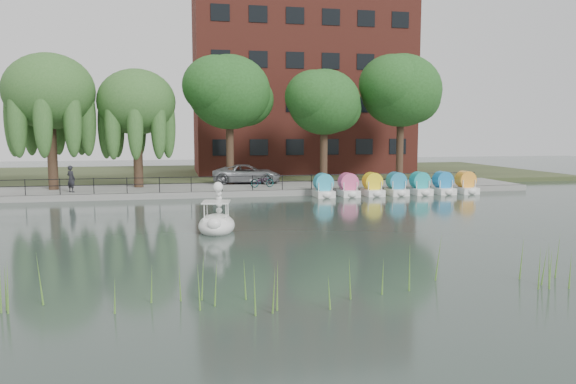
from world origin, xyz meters
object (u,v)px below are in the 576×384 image
object	(u,v)px
minivan	(247,172)
pedestrian	(71,177)
bicycle	(262,180)
swan_boat	(217,221)

from	to	relation	value
minivan	pedestrian	bearing A→B (deg)	115.01
bicycle	swan_boat	size ratio (longest dim) A/B	0.64
bicycle	pedestrian	bearing A→B (deg)	80.43
minivan	swan_boat	distance (m)	17.70
pedestrian	minivan	bearing A→B (deg)	-123.09
bicycle	pedestrian	world-z (taller)	pedestrian
minivan	pedestrian	xyz separation A→B (m)	(-11.80, -3.68, 0.17)
bicycle	minivan	bearing A→B (deg)	-0.10
bicycle	swan_boat	bearing A→B (deg)	151.09
pedestrian	swan_boat	xyz separation A→B (m)	(8.24, -13.64, -0.93)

